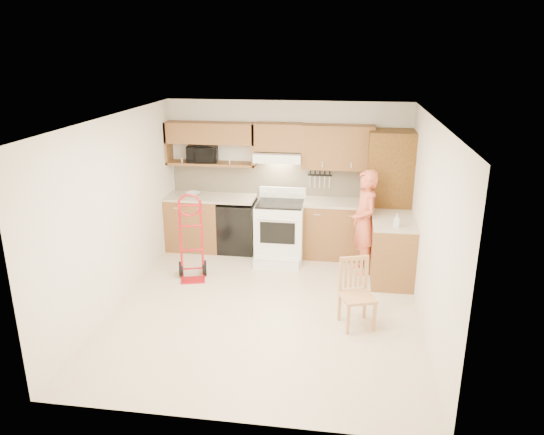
% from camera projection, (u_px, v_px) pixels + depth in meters
% --- Properties ---
extents(floor, '(4.00, 4.50, 0.02)m').
position_uv_depth(floor, '(267.00, 307.00, 6.90)').
color(floor, beige).
rests_on(floor, ground).
extents(ceiling, '(4.00, 4.50, 0.02)m').
position_uv_depth(ceiling, '(266.00, 118.00, 6.10)').
color(ceiling, white).
rests_on(ceiling, ground).
extents(wall_back, '(4.00, 0.02, 2.50)m').
position_uv_depth(wall_back, '(287.00, 176.00, 8.62)').
color(wall_back, white).
rests_on(wall_back, ground).
extents(wall_front, '(4.00, 0.02, 2.50)m').
position_uv_depth(wall_front, '(225.00, 302.00, 4.38)').
color(wall_front, white).
rests_on(wall_front, ground).
extents(wall_left, '(0.02, 4.50, 2.50)m').
position_uv_depth(wall_left, '(116.00, 212.00, 6.78)').
color(wall_left, white).
rests_on(wall_left, ground).
extents(wall_right, '(0.02, 4.50, 2.50)m').
position_uv_depth(wall_right, '(430.00, 226.00, 6.22)').
color(wall_right, white).
rests_on(wall_right, ground).
extents(backsplash, '(3.92, 0.03, 0.55)m').
position_uv_depth(backsplash, '(287.00, 180.00, 8.61)').
color(backsplash, beige).
rests_on(backsplash, wall_back).
extents(lower_cab_left, '(0.90, 0.60, 0.90)m').
position_uv_depth(lower_cab_left, '(195.00, 223.00, 8.80)').
color(lower_cab_left, brown).
rests_on(lower_cab_left, ground).
extents(dishwasher, '(0.60, 0.60, 0.85)m').
position_uv_depth(dishwasher, '(238.00, 226.00, 8.70)').
color(dishwasher, black).
rests_on(dishwasher, ground).
extents(lower_cab_right, '(1.14, 0.60, 0.90)m').
position_uv_depth(lower_cab_right, '(334.00, 230.00, 8.47)').
color(lower_cab_right, brown).
rests_on(lower_cab_right, ground).
extents(countertop_left, '(1.50, 0.63, 0.04)m').
position_uv_depth(countertop_left, '(211.00, 197.00, 8.61)').
color(countertop_left, '#B8A98A').
rests_on(countertop_left, lower_cab_left).
extents(countertop_right, '(1.14, 0.63, 0.04)m').
position_uv_depth(countertop_right, '(336.00, 202.00, 8.32)').
color(countertop_right, '#B8A98A').
rests_on(countertop_right, lower_cab_right).
extents(cab_return_right, '(0.60, 1.00, 0.90)m').
position_uv_depth(cab_return_right, '(392.00, 251.00, 7.60)').
color(cab_return_right, brown).
rests_on(cab_return_right, ground).
extents(countertop_return, '(0.63, 1.00, 0.04)m').
position_uv_depth(countertop_return, '(394.00, 221.00, 7.45)').
color(countertop_return, '#B8A98A').
rests_on(countertop_return, cab_return_right).
extents(pantry_tall, '(0.70, 0.60, 2.10)m').
position_uv_depth(pantry_tall, '(388.00, 197.00, 8.17)').
color(pantry_tall, brown).
rests_on(pantry_tall, ground).
extents(upper_cab_left, '(1.50, 0.33, 0.34)m').
position_uv_depth(upper_cab_left, '(210.00, 133.00, 8.40)').
color(upper_cab_left, brown).
rests_on(upper_cab_left, wall_back).
extents(upper_shelf_mw, '(1.50, 0.33, 0.04)m').
position_uv_depth(upper_shelf_mw, '(212.00, 163.00, 8.56)').
color(upper_shelf_mw, brown).
rests_on(upper_shelf_mw, wall_back).
extents(upper_cab_center, '(0.76, 0.33, 0.44)m').
position_uv_depth(upper_cab_center, '(279.00, 137.00, 8.26)').
color(upper_cab_center, brown).
rests_on(upper_cab_center, wall_back).
extents(upper_cab_right, '(1.14, 0.33, 0.70)m').
position_uv_depth(upper_cab_right, '(338.00, 147.00, 8.17)').
color(upper_cab_right, brown).
rests_on(upper_cab_right, wall_back).
extents(range_hood, '(0.76, 0.46, 0.14)m').
position_uv_depth(range_hood, '(278.00, 157.00, 8.29)').
color(range_hood, white).
rests_on(range_hood, wall_back).
extents(knife_strip, '(0.40, 0.05, 0.29)m').
position_uv_depth(knife_strip, '(320.00, 179.00, 8.50)').
color(knife_strip, black).
rests_on(knife_strip, backsplash).
extents(microwave, '(0.54, 0.40, 0.27)m').
position_uv_depth(microwave, '(202.00, 154.00, 8.53)').
color(microwave, black).
rests_on(microwave, upper_shelf_mw).
extents(range, '(0.76, 1.00, 1.13)m').
position_uv_depth(range, '(280.00, 227.00, 8.27)').
color(range, white).
rests_on(range, ground).
extents(person, '(0.54, 0.68, 1.61)m').
position_uv_depth(person, '(364.00, 222.00, 7.73)').
color(person, '#DD6244').
rests_on(person, ground).
extents(hand_truck, '(0.57, 0.54, 1.19)m').
position_uv_depth(hand_truck, '(191.00, 241.00, 7.56)').
color(hand_truck, '#AB1019').
rests_on(hand_truck, ground).
extents(dining_chair, '(0.51, 0.53, 0.87)m').
position_uv_depth(dining_chair, '(358.00, 294.00, 6.29)').
color(dining_chair, tan).
rests_on(dining_chair, ground).
extents(soap_bottle, '(0.10, 0.10, 0.19)m').
position_uv_depth(soap_bottle, '(397.00, 220.00, 7.12)').
color(soap_bottle, white).
rests_on(soap_bottle, countertop_return).
extents(bowl, '(0.29, 0.29, 0.06)m').
position_uv_depth(bowl, '(193.00, 194.00, 8.63)').
color(bowl, white).
rests_on(bowl, countertop_left).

